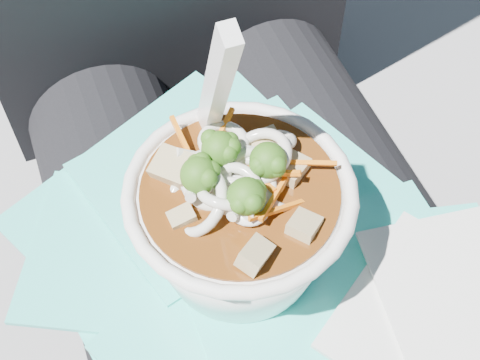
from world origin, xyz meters
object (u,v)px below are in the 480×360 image
object	(u,v)px
stone_ledge	(220,299)
lap	(273,288)
plastic_bag	(260,265)
udon_bowl	(240,213)
person_body	(234,190)

from	to	relation	value
stone_ledge	lap	bearing A→B (deg)	-90.00
plastic_bag	udon_bowl	world-z (taller)	udon_bowl
person_body	plastic_bag	xyz separation A→B (m)	(-0.02, -0.11, 0.06)
stone_ledge	person_body	xyz separation A→B (m)	(-0.00, -0.06, 0.33)
stone_ledge	lap	world-z (taller)	lap
person_body	plastic_bag	bearing A→B (deg)	-100.88
stone_ledge	plastic_bag	distance (m)	0.43
stone_ledge	plastic_bag	xyz separation A→B (m)	(-0.02, -0.17, 0.39)
stone_ledge	person_body	distance (m)	0.34
lap	person_body	xyz separation A→B (m)	(-0.00, 0.09, 0.02)
stone_ledge	plastic_bag	size ratio (longest dim) A/B	2.49
udon_bowl	stone_ledge	bearing A→B (deg)	78.33
udon_bowl	plastic_bag	bearing A→B (deg)	-39.09
lap	plastic_bag	size ratio (longest dim) A/B	1.20
plastic_bag	person_body	bearing A→B (deg)	79.12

